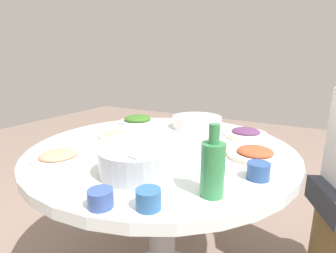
# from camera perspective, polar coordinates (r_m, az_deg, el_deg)

# --- Properties ---
(round_dining_table) EXTENTS (1.24, 1.24, 0.75)m
(round_dining_table) POSITION_cam_1_polar(r_m,az_deg,el_deg) (1.30, -1.35, -8.92)
(round_dining_table) COLOR #99999E
(round_dining_table) RESTS_ON ground
(rice_bowl) EXTENTS (0.27, 0.27, 0.11)m
(rice_bowl) POSITION_cam_1_polar(r_m,az_deg,el_deg) (0.96, -6.89, -7.26)
(rice_bowl) COLOR #B2B5BA
(rice_bowl) RESTS_ON round_dining_table
(soup_bowl) EXTENTS (0.30, 0.30, 0.07)m
(soup_bowl) POSITION_cam_1_polar(r_m,az_deg,el_deg) (1.60, 6.29, 0.90)
(soup_bowl) COLOR silver
(soup_bowl) RESTS_ON round_dining_table
(dish_noodles) EXTENTS (0.20, 0.20, 0.03)m
(dish_noodles) POSITION_cam_1_polar(r_m,az_deg,el_deg) (1.43, -11.02, -1.63)
(dish_noodles) COLOR #EAE9CC
(dish_noodles) RESTS_ON round_dining_table
(dish_stirfry) EXTENTS (0.23, 0.23, 0.05)m
(dish_stirfry) POSITION_cam_1_polar(r_m,az_deg,el_deg) (1.17, 18.41, -5.61)
(dish_stirfry) COLOR silver
(dish_stirfry) RESTS_ON round_dining_table
(dish_greens) EXTENTS (0.23, 0.23, 0.05)m
(dish_greens) POSITION_cam_1_polar(r_m,az_deg,el_deg) (1.70, -6.62, 1.39)
(dish_greens) COLOR silver
(dish_greens) RESTS_ON round_dining_table
(dish_eggplant) EXTENTS (0.22, 0.22, 0.05)m
(dish_eggplant) POSITION_cam_1_polar(r_m,az_deg,el_deg) (1.47, 16.55, -1.42)
(dish_eggplant) COLOR silver
(dish_eggplant) RESTS_ON round_dining_table
(dish_shrimp) EXTENTS (0.21, 0.21, 0.04)m
(dish_shrimp) POSITION_cam_1_polar(r_m,az_deg,el_deg) (1.18, -22.76, -6.01)
(dish_shrimp) COLOR silver
(dish_shrimp) RESTS_ON round_dining_table
(green_bottle) EXTENTS (0.07, 0.07, 0.22)m
(green_bottle) POSITION_cam_1_polar(r_m,az_deg,el_deg) (0.80, 9.70, -8.80)
(green_bottle) COLOR #34854B
(green_bottle) RESTS_ON round_dining_table
(tea_cup_near) EXTENTS (0.08, 0.08, 0.06)m
(tea_cup_near) POSITION_cam_1_polar(r_m,az_deg,el_deg) (0.97, 19.06, -9.12)
(tea_cup_near) COLOR #2D4E90
(tea_cup_near) RESTS_ON round_dining_table
(tea_cup_far) EXTENTS (0.07, 0.07, 0.06)m
(tea_cup_far) POSITION_cam_1_polar(r_m,az_deg,el_deg) (0.75, -4.27, -15.45)
(tea_cup_far) COLOR #2E5F9B
(tea_cup_far) RESTS_ON round_dining_table
(tea_cup_side) EXTENTS (0.07, 0.07, 0.05)m
(tea_cup_side) POSITION_cam_1_polar(r_m,az_deg,el_deg) (0.78, -14.45, -14.91)
(tea_cup_side) COLOR #36519A
(tea_cup_side) RESTS_ON round_dining_table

